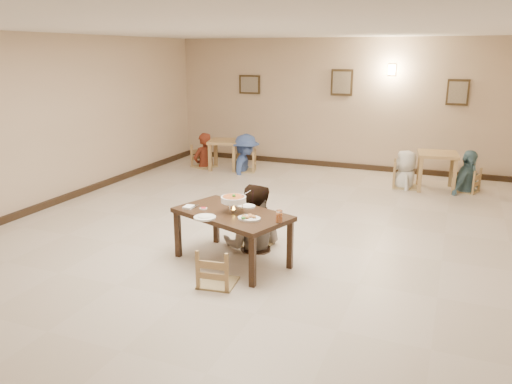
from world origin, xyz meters
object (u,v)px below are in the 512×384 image
at_px(main_diner, 253,184).
at_px(bg_table_left, 225,146).
at_px(chair_near, 217,249).
at_px(bg_chair_rl, 406,163).
at_px(bg_chair_lr, 246,151).
at_px(main_table, 232,218).
at_px(bg_diner_a, 203,133).
at_px(drink_glass, 279,217).
at_px(chair_far, 256,215).
at_px(bg_chair_ll, 204,146).
at_px(bg_diner_c, 407,150).
at_px(bg_chair_rr, 468,170).
at_px(bg_diner_b, 245,134).
at_px(bg_table_right, 437,160).
at_px(curry_warmer, 234,200).
at_px(bg_diner_d, 470,150).

height_order(main_diner, bg_table_left, main_diner).
bearing_deg(chair_near, bg_chair_rl, -114.07).
distance_m(bg_table_left, bg_chair_lr, 0.56).
height_order(main_table, bg_diner_a, bg_diner_a).
distance_m(drink_glass, bg_chair_rl, 5.03).
xyz_separation_m(chair_far, chair_near, (0.05, -1.35, 0.00)).
height_order(chair_far, bg_chair_ll, bg_chair_ll).
bearing_deg(bg_diner_c, bg_chair_ll, -104.78).
xyz_separation_m(chair_near, bg_diner_c, (1.58, 5.43, 0.31)).
relative_size(chair_near, bg_chair_lr, 0.96).
height_order(chair_near, bg_table_left, chair_near).
bearing_deg(bg_table_left, main_table, -63.28).
bearing_deg(main_table, chair_near, -61.10).
bearing_deg(bg_diner_c, chair_far, -35.36).
xyz_separation_m(chair_far, bg_chair_rr, (2.79, 4.21, -0.00)).
bearing_deg(bg_diner_b, main_table, -169.48).
bearing_deg(main_table, bg_diner_a, 141.34).
bearing_deg(bg_table_right, curry_warmer, -114.97).
height_order(main_table, chair_near, chair_near).
relative_size(bg_chair_rl, bg_diner_c, 0.67).
xyz_separation_m(bg_chair_rl, bg_diner_c, (0.00, 0.00, 0.25)).
xyz_separation_m(main_table, bg_diner_d, (2.85, 4.90, 0.22)).
relative_size(bg_chair_ll, bg_diner_b, 0.58).
distance_m(bg_table_right, bg_chair_rr, 0.61).
height_order(bg_chair_lr, bg_diner_c, bg_diner_c).
height_order(curry_warmer, bg_diner_d, bg_diner_d).
height_order(chair_far, bg_chair_rl, bg_chair_rl).
bearing_deg(bg_chair_lr, main_diner, 9.33).
height_order(bg_chair_rr, bg_diner_b, bg_diner_b).
height_order(bg_table_left, bg_diner_b, bg_diner_b).
xyz_separation_m(curry_warmer, bg_diner_c, (1.66, 4.77, -0.10)).
height_order(bg_chair_ll, bg_chair_lr, bg_chair_ll).
distance_m(chair_far, bg_diner_d, 5.06).
bearing_deg(bg_chair_lr, bg_diner_c, 73.66).
relative_size(chair_far, bg_diner_d, 0.54).
height_order(curry_warmer, bg_diner_b, bg_diner_b).
xyz_separation_m(chair_far, bg_diner_b, (-1.96, 4.15, 0.42)).
bearing_deg(bg_chair_rl, bg_chair_ll, 81.98).
distance_m(chair_far, bg_diner_a, 5.19).
xyz_separation_m(main_diner, bg_chair_lr, (-1.94, 4.23, -0.45)).
bearing_deg(chair_near, chair_far, -95.87).
bearing_deg(bg_diner_b, bg_diner_a, 77.77).
xyz_separation_m(chair_far, main_diner, (-0.02, -0.08, 0.47)).
bearing_deg(bg_chair_rl, bg_table_right, -91.85).
height_order(main_table, curry_warmer, curry_warmer).
xyz_separation_m(main_table, bg_chair_rl, (1.68, 4.78, -0.10)).
bearing_deg(drink_glass, bg_table_left, 122.10).
xyz_separation_m(chair_far, bg_diner_a, (-3.06, 4.17, 0.38)).
distance_m(chair_near, bg_table_right, 5.90).
bearing_deg(bg_diner_c, bg_diner_a, -104.78).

